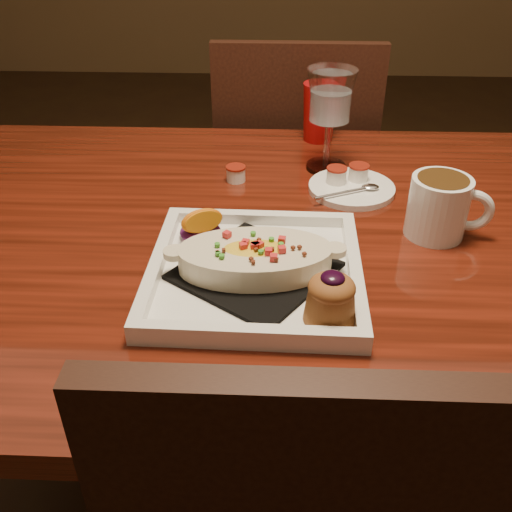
{
  "coord_description": "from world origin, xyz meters",
  "views": [
    {
      "loc": [
        -0.04,
        -0.81,
        1.24
      ],
      "look_at": [
        -0.07,
        -0.11,
        0.77
      ],
      "focal_mm": 40.0,
      "sensor_mm": 36.0,
      "label": 1
    }
  ],
  "objects_px": {
    "chair_far": "(292,188)",
    "goblet": "(330,102)",
    "table": "(299,278)",
    "plate": "(261,267)",
    "coffee_mug": "(441,205)",
    "red_tumbler": "(319,112)",
    "saucer": "(350,185)"
  },
  "relations": [
    {
      "from": "chair_far",
      "to": "goblet",
      "type": "relative_size",
      "value": 4.74
    },
    {
      "from": "chair_far",
      "to": "goblet",
      "type": "height_order",
      "value": "goblet"
    },
    {
      "from": "table",
      "to": "plate",
      "type": "height_order",
      "value": "plate"
    },
    {
      "from": "table",
      "to": "plate",
      "type": "bearing_deg",
      "value": -113.33
    },
    {
      "from": "coffee_mug",
      "to": "goblet",
      "type": "distance_m",
      "value": 0.3
    },
    {
      "from": "plate",
      "to": "red_tumbler",
      "type": "distance_m",
      "value": 0.55
    },
    {
      "from": "chair_far",
      "to": "goblet",
      "type": "xyz_separation_m",
      "value": [
        0.05,
        -0.39,
        0.38
      ]
    },
    {
      "from": "red_tumbler",
      "to": "chair_far",
      "type": "bearing_deg",
      "value": 100.81
    },
    {
      "from": "table",
      "to": "coffee_mug",
      "type": "xyz_separation_m",
      "value": [
        0.22,
        -0.0,
        0.15
      ]
    },
    {
      "from": "coffee_mug",
      "to": "red_tumbler",
      "type": "distance_m",
      "value": 0.43
    },
    {
      "from": "table",
      "to": "plate",
      "type": "relative_size",
      "value": 4.88
    },
    {
      "from": "plate",
      "to": "goblet",
      "type": "distance_m",
      "value": 0.42
    },
    {
      "from": "chair_far",
      "to": "goblet",
      "type": "distance_m",
      "value": 0.54
    },
    {
      "from": "plate",
      "to": "saucer",
      "type": "relative_size",
      "value": 1.94
    },
    {
      "from": "chair_far",
      "to": "plate",
      "type": "xyz_separation_m",
      "value": [
        -0.06,
        -0.78,
        0.27
      ]
    },
    {
      "from": "plate",
      "to": "coffee_mug",
      "type": "height_order",
      "value": "coffee_mug"
    },
    {
      "from": "plate",
      "to": "red_tumbler",
      "type": "height_order",
      "value": "red_tumbler"
    },
    {
      "from": "goblet",
      "to": "coffee_mug",
      "type": "bearing_deg",
      "value": -56.24
    },
    {
      "from": "coffee_mug",
      "to": "chair_far",
      "type": "bearing_deg",
      "value": 118.74
    },
    {
      "from": "red_tumbler",
      "to": "saucer",
      "type": "bearing_deg",
      "value": -79.05
    },
    {
      "from": "saucer",
      "to": "red_tumbler",
      "type": "xyz_separation_m",
      "value": [
        -0.05,
        0.25,
        0.05
      ]
    },
    {
      "from": "coffee_mug",
      "to": "red_tumbler",
      "type": "bearing_deg",
      "value": 123.27
    },
    {
      "from": "plate",
      "to": "chair_far",
      "type": "bearing_deg",
      "value": 86.43
    },
    {
      "from": "table",
      "to": "plate",
      "type": "xyz_separation_m",
      "value": [
        -0.06,
        -0.15,
        0.12
      ]
    },
    {
      "from": "saucer",
      "to": "plate",
      "type": "bearing_deg",
      "value": -117.89
    },
    {
      "from": "plate",
      "to": "red_tumbler",
      "type": "relative_size",
      "value": 2.48
    },
    {
      "from": "plate",
      "to": "saucer",
      "type": "height_order",
      "value": "plate"
    },
    {
      "from": "goblet",
      "to": "saucer",
      "type": "height_order",
      "value": "goblet"
    },
    {
      "from": "plate",
      "to": "coffee_mug",
      "type": "xyz_separation_m",
      "value": [
        0.28,
        0.14,
        0.03
      ]
    },
    {
      "from": "chair_far",
      "to": "saucer",
      "type": "xyz_separation_m",
      "value": [
        0.09,
        -0.48,
        0.25
      ]
    },
    {
      "from": "coffee_mug",
      "to": "saucer",
      "type": "xyz_separation_m",
      "value": [
        -0.12,
        0.15,
        -0.04
      ]
    },
    {
      "from": "chair_far",
      "to": "red_tumbler",
      "type": "bearing_deg",
      "value": 100.81
    }
  ]
}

